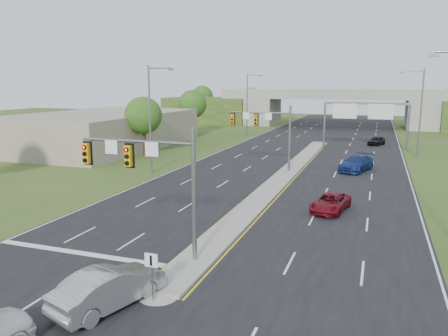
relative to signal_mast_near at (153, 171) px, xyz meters
name	(u,v)px	position (x,y,z in m)	size (l,w,h in m)	color
ground	(195,262)	(2.26, 0.07, -4.73)	(240.00, 240.00, 0.00)	#2E4619
road	(304,158)	(2.26, 35.07, -4.72)	(24.00, 160.00, 0.02)	black
median	(285,175)	(2.26, 23.07, -4.63)	(2.00, 54.00, 0.16)	gray
median_nose	(159,294)	(2.26, -3.93, -4.63)	(2.00, 2.00, 0.16)	gray
lane_markings	(290,165)	(1.66, 28.99, -4.70)	(23.72, 160.00, 0.01)	gold
signal_mast_near	(153,171)	(0.00, 0.00, 0.00)	(6.62, 0.60, 7.00)	slate
signal_mast_far	(268,127)	(0.00, 25.00, 0.00)	(6.62, 0.60, 7.00)	slate
keep_right_sign	(152,269)	(2.26, -4.45, -3.21)	(0.60, 0.13, 2.20)	slate
sign_gantry	(365,112)	(8.95, 44.99, 0.51)	(11.58, 0.44, 6.67)	slate
overpass	(338,110)	(2.26, 80.07, -1.17)	(80.00, 14.00, 8.10)	gray
lightpole_l_mid	(152,114)	(-11.03, 20.07, 1.38)	(2.85, 0.25, 11.00)	slate
lightpole_l_far	(248,102)	(-11.03, 55.07, 1.38)	(2.85, 0.25, 11.00)	slate
lightpole_r_far	(419,109)	(15.56, 40.07, 1.38)	(2.85, 0.25, 11.00)	slate
tree_l_near	(143,116)	(-17.74, 30.07, 0.45)	(4.80, 4.80, 7.60)	#382316
tree_l_mid	(192,104)	(-21.74, 55.07, 0.78)	(5.20, 5.20, 8.12)	#382316
tree_back_a	(202,96)	(-35.74, 94.07, 1.11)	(6.00, 6.00, 8.85)	#382316
tree_back_b	(251,98)	(-21.74, 94.07, 0.78)	(5.60, 5.60, 8.32)	#382316
commercial_building	(101,130)	(-27.74, 35.07, -2.23)	(18.00, 30.00, 5.00)	gray
car_silver	(109,287)	(0.76, -5.37, -3.87)	(1.76, 5.05, 1.66)	gray
car_far_a	(330,203)	(7.92, 11.90, -4.07)	(2.10, 4.56, 1.27)	#630914
car_far_b	(357,163)	(8.92, 28.27, -3.88)	(2.31, 5.69, 1.65)	navy
car_far_c	(377,141)	(10.77, 50.32, -4.02)	(1.61, 3.99, 1.36)	black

